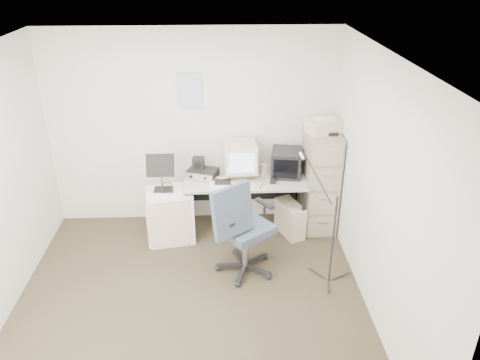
{
  "coord_description": "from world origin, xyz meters",
  "views": [
    {
      "loc": [
        0.34,
        -3.74,
        3.27
      ],
      "look_at": [
        0.55,
        0.95,
        0.95
      ],
      "focal_mm": 35.0,
      "sensor_mm": 36.0,
      "label": 1
    }
  ],
  "objects_px": {
    "filing_cabinet": "(320,181)",
    "office_chair": "(245,226)",
    "desk": "(245,204)",
    "side_cart": "(170,215)"
  },
  "relations": [
    {
      "from": "desk",
      "to": "side_cart",
      "type": "xyz_separation_m",
      "value": [
        -0.92,
        -0.19,
        -0.03
      ]
    },
    {
      "from": "filing_cabinet",
      "to": "office_chair",
      "type": "distance_m",
      "value": 1.35
    },
    {
      "from": "side_cart",
      "to": "filing_cabinet",
      "type": "bearing_deg",
      "value": -3.44
    },
    {
      "from": "desk",
      "to": "office_chair",
      "type": "distance_m",
      "value": 0.91
    },
    {
      "from": "filing_cabinet",
      "to": "desk",
      "type": "distance_m",
      "value": 0.99
    },
    {
      "from": "filing_cabinet",
      "to": "desk",
      "type": "height_order",
      "value": "filing_cabinet"
    },
    {
      "from": "filing_cabinet",
      "to": "office_chair",
      "type": "relative_size",
      "value": 1.13
    },
    {
      "from": "office_chair",
      "to": "desk",
      "type": "bearing_deg",
      "value": 50.84
    },
    {
      "from": "desk",
      "to": "filing_cabinet",
      "type": "bearing_deg",
      "value": 1.81
    },
    {
      "from": "office_chair",
      "to": "side_cart",
      "type": "bearing_deg",
      "value": 105.51
    }
  ]
}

